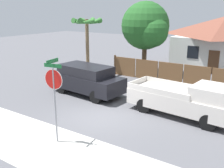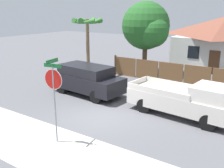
# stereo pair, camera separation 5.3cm
# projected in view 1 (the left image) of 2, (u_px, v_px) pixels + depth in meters

# --- Properties ---
(ground_plane) EXTENTS (80.00, 80.00, 0.00)m
(ground_plane) POSITION_uv_depth(u_px,v_px,m) (98.00, 117.00, 13.52)
(ground_plane) COLOR #56565B
(sidewalk_strip) EXTENTS (36.00, 3.20, 0.01)m
(sidewalk_strip) POSITION_uv_depth(u_px,v_px,m) (46.00, 146.00, 10.64)
(sidewalk_strip) COLOR beige
(sidewalk_strip) RESTS_ON ground
(wooden_fence) EXTENTS (13.96, 0.12, 1.64)m
(wooden_fence) POSITION_uv_depth(u_px,v_px,m) (197.00, 76.00, 18.54)
(wooden_fence) COLOR brown
(wooden_fence) RESTS_ON ground
(house) EXTENTS (8.72, 7.50, 4.78)m
(house) POSITION_uv_depth(u_px,v_px,m) (224.00, 41.00, 24.74)
(house) COLOR white
(house) RESTS_ON ground
(oak_tree) EXTENTS (4.16, 3.97, 6.03)m
(oak_tree) POSITION_uv_depth(u_px,v_px,m) (147.00, 27.00, 21.55)
(oak_tree) COLOR brown
(oak_tree) RESTS_ON ground
(palm_tree) EXTENTS (2.34, 2.54, 4.70)m
(palm_tree) POSITION_uv_depth(u_px,v_px,m) (87.00, 26.00, 21.25)
(palm_tree) COLOR brown
(palm_tree) RESTS_ON ground
(red_suv) EXTENTS (5.10, 2.41, 1.92)m
(red_suv) POSITION_uv_depth(u_px,v_px,m) (87.00, 79.00, 16.83)
(red_suv) COLOR black
(red_suv) RESTS_ON ground
(orange_pickup) EXTENTS (5.72, 2.45, 1.87)m
(orange_pickup) POSITION_uv_depth(u_px,v_px,m) (186.00, 100.00, 13.35)
(orange_pickup) COLOR silver
(orange_pickup) RESTS_ON ground
(stop_sign) EXTENTS (0.82, 0.72, 3.51)m
(stop_sign) POSITION_uv_depth(u_px,v_px,m) (54.00, 87.00, 10.37)
(stop_sign) COLOR gray
(stop_sign) RESTS_ON ground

